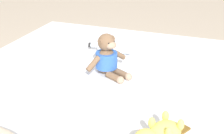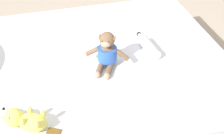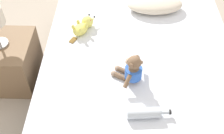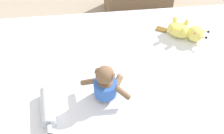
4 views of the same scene
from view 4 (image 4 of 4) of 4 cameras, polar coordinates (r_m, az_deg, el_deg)
bed at (r=1.99m, az=3.54°, el=-9.66°), size 1.56×1.96×0.42m
plush_monkey at (r=1.76m, az=-1.02°, el=-2.94°), size 0.25×0.27×0.24m
plush_yellow_creature at (r=2.15m, az=12.42°, el=5.95°), size 0.21×0.31×0.10m
glass_bottle at (r=1.77m, az=-10.82°, el=-6.89°), size 0.29×0.09×0.07m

